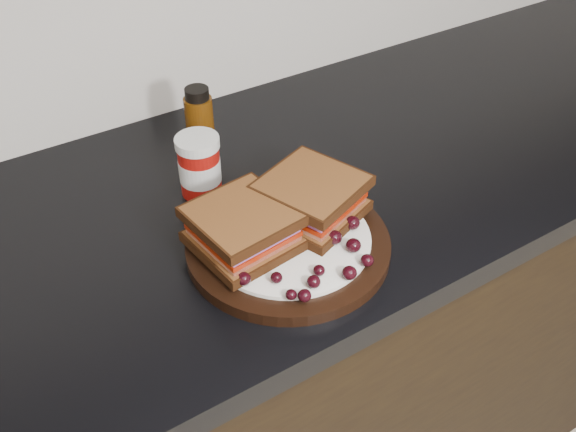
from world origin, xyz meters
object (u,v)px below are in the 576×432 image
(condiment_jar, at_px, (200,166))
(oil_bottle, at_px, (200,124))
(plate, at_px, (288,245))
(sandwich_left, at_px, (243,228))

(condiment_jar, height_order, oil_bottle, oil_bottle)
(plate, xyz_separation_m, sandwich_left, (-0.06, 0.02, 0.04))
(oil_bottle, bearing_deg, condiment_jar, -117.43)
(plate, distance_m, oil_bottle, 0.27)
(sandwich_left, bearing_deg, plate, -24.20)
(sandwich_left, height_order, condiment_jar, condiment_jar)
(sandwich_left, relative_size, condiment_jar, 1.29)
(plate, relative_size, condiment_jar, 2.90)
(plate, xyz_separation_m, oil_bottle, (0.00, 0.27, 0.05))
(plate, height_order, sandwich_left, sandwich_left)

